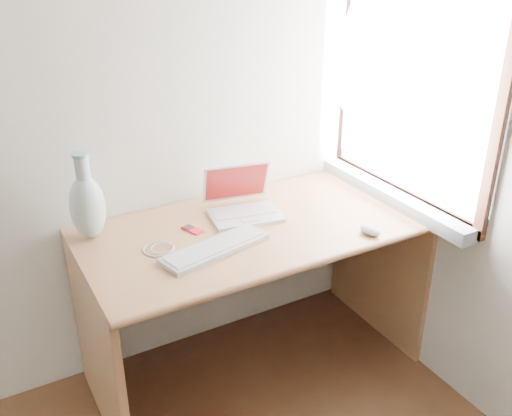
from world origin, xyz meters
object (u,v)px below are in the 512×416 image
desk (246,261)px  laptop (241,204)px  external_keyboard (215,248)px  vase (87,205)px

desk → laptop: bearing=90.7°
desk → external_keyboard: 0.39m
desk → external_keyboard: (-0.24, -0.20, 0.23)m
laptop → vase: (-0.63, 0.10, 0.10)m
vase → external_keyboard: bearing=-41.1°
laptop → vase: bearing=-178.4°
laptop → vase: vase is taller
desk → laptop: size_ratio=4.40×
desk → vase: 0.74m
external_keyboard → vase: size_ratio=1.30×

